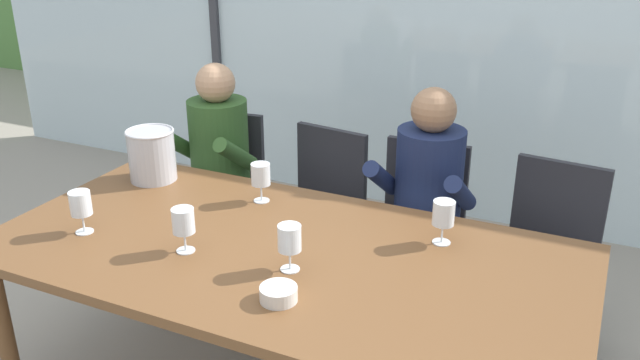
{
  "coord_description": "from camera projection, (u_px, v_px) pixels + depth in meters",
  "views": [
    {
      "loc": [
        1.06,
        -1.93,
        1.94
      ],
      "look_at": [
        0.0,
        0.35,
        0.9
      ],
      "focal_mm": 37.04,
      "sensor_mm": 36.0,
      "label": 1
    }
  ],
  "objects": [
    {
      "name": "ice_bucket_primary",
      "position": [
        152.0,
        154.0,
        3.07
      ],
      "size": [
        0.22,
        0.22,
        0.24
      ],
      "color": "#B7B7BC",
      "rests_on": "dining_table"
    },
    {
      "name": "person_olive_shirt",
      "position": [
        212.0,
        160.0,
        3.55
      ],
      "size": [
        0.47,
        0.62,
        1.19
      ],
      "rotation": [
        0.0,
        0.0,
        -0.03
      ],
      "color": "#2D5123",
      "rests_on": "ground"
    },
    {
      "name": "chair_right_of_center",
      "position": [
        549.0,
        243.0,
        3.04
      ],
      "size": [
        0.49,
        0.49,
        0.87
      ],
      "rotation": [
        0.0,
        0.0,
        -0.11
      ],
      "color": "#232328",
      "rests_on": "ground"
    },
    {
      "name": "window_mullion_left",
      "position": [
        214.0,
        4.0,
        4.73
      ],
      "size": [
        0.06,
        0.06,
        2.6
      ],
      "primitive_type": "cube",
      "color": "#38383D",
      "rests_on": "ground"
    },
    {
      "name": "wine_glass_spare_empty",
      "position": [
        261.0,
        176.0,
        2.85
      ],
      "size": [
        0.08,
        0.08,
        0.17
      ],
      "color": "silver",
      "rests_on": "dining_table"
    },
    {
      "name": "wine_glass_by_left_taster",
      "position": [
        81.0,
        205.0,
        2.57
      ],
      "size": [
        0.08,
        0.08,
        0.17
      ],
      "color": "silver",
      "rests_on": "dining_table"
    },
    {
      "name": "wine_glass_center_pour",
      "position": [
        443.0,
        215.0,
        2.49
      ],
      "size": [
        0.08,
        0.08,
        0.17
      ],
      "color": "silver",
      "rests_on": "dining_table"
    },
    {
      "name": "hillside_vineyard",
      "position": [
        520.0,
        13.0,
        6.78
      ],
      "size": [
        13.45,
        2.4,
        1.87
      ],
      "primitive_type": "cube",
      "color": "#568942",
      "rests_on": "ground"
    },
    {
      "name": "chair_left_of_center",
      "position": [
        321.0,
        200.0,
        3.49
      ],
      "size": [
        0.5,
        0.5,
        0.87
      ],
      "rotation": [
        0.0,
        0.0,
        -0.15
      ],
      "color": "#232328",
      "rests_on": "ground"
    },
    {
      "name": "chair_center",
      "position": [
        419.0,
        217.0,
        3.29
      ],
      "size": [
        0.45,
        0.45,
        0.87
      ],
      "rotation": [
        0.0,
        0.0,
        0.02
      ],
      "color": "#232328",
      "rests_on": "ground"
    },
    {
      "name": "dining_table",
      "position": [
        281.0,
        264.0,
        2.51
      ],
      "size": [
        2.25,
        1.11,
        0.75
      ],
      "color": "brown",
      "rests_on": "ground"
    },
    {
      "name": "chair_near_curtain",
      "position": [
        223.0,
        179.0,
        3.75
      ],
      "size": [
        0.48,
        0.48,
        0.87
      ],
      "rotation": [
        0.0,
        0.0,
        0.1
      ],
      "color": "#232328",
      "rests_on": "ground"
    },
    {
      "name": "wine_glass_near_bucket",
      "position": [
        290.0,
        240.0,
        2.3
      ],
      "size": [
        0.08,
        0.08,
        0.17
      ],
      "color": "silver",
      "rests_on": "dining_table"
    },
    {
      "name": "person_navy_polo",
      "position": [
        423.0,
        198.0,
        3.09
      ],
      "size": [
        0.48,
        0.62,
        1.19
      ],
      "rotation": [
        0.0,
        0.0,
        -0.05
      ],
      "color": "#192347",
      "rests_on": "ground"
    },
    {
      "name": "wine_glass_by_right_taster",
      "position": [
        183.0,
        223.0,
        2.43
      ],
      "size": [
        0.08,
        0.08,
        0.17
      ],
      "color": "silver",
      "rests_on": "dining_table"
    },
    {
      "name": "window_glass_panel",
      "position": [
        444.0,
        19.0,
        4.09
      ],
      "size": [
        7.45,
        0.03,
        2.6
      ],
      "primitive_type": "cube",
      "color": "silver",
      "rests_on": "ground"
    },
    {
      "name": "ground",
      "position": [
        370.0,
        290.0,
        3.61
      ],
      "size": [
        14.0,
        14.0,
        0.0
      ],
      "primitive_type": "plane",
      "color": "#9E9384"
    },
    {
      "name": "tasting_bowl",
      "position": [
        279.0,
        294.0,
        2.15
      ],
      "size": [
        0.13,
        0.13,
        0.05
      ],
      "primitive_type": "cylinder",
      "color": "silver",
      "rests_on": "dining_table"
    }
  ]
}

